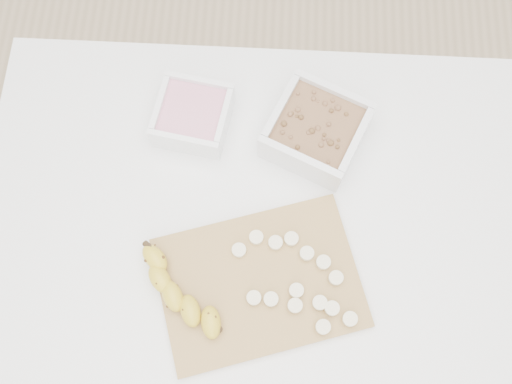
{
  "coord_description": "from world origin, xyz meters",
  "views": [
    {
      "loc": [
        0.02,
        -0.28,
        1.73
      ],
      "look_at": [
        0.0,
        0.03,
        0.81
      ],
      "focal_mm": 40.0,
      "sensor_mm": 36.0,
      "label": 1
    }
  ],
  "objects_px": {
    "bowl_yogurt": "(193,115)",
    "banana": "(181,294)",
    "table": "(255,232)",
    "bowl_granola": "(316,130)",
    "cutting_board": "(259,283)"
  },
  "relations": [
    {
      "from": "cutting_board",
      "to": "table",
      "type": "bearing_deg",
      "value": 96.39
    },
    {
      "from": "bowl_yogurt",
      "to": "cutting_board",
      "type": "relative_size",
      "value": 0.45
    },
    {
      "from": "table",
      "to": "bowl_granola",
      "type": "distance_m",
      "value": 0.23
    },
    {
      "from": "bowl_yogurt",
      "to": "banana",
      "type": "bearing_deg",
      "value": -88.53
    },
    {
      "from": "cutting_board",
      "to": "banana",
      "type": "height_order",
      "value": "banana"
    },
    {
      "from": "table",
      "to": "bowl_yogurt",
      "type": "xyz_separation_m",
      "value": [
        -0.12,
        0.18,
        0.13
      ]
    },
    {
      "from": "table",
      "to": "banana",
      "type": "relative_size",
      "value": 5.28
    },
    {
      "from": "bowl_yogurt",
      "to": "banana",
      "type": "relative_size",
      "value": 0.79
    },
    {
      "from": "bowl_yogurt",
      "to": "banana",
      "type": "distance_m",
      "value": 0.33
    },
    {
      "from": "bowl_granola",
      "to": "table",
      "type": "bearing_deg",
      "value": -122.67
    },
    {
      "from": "banana",
      "to": "table",
      "type": "bearing_deg",
      "value": 17.66
    },
    {
      "from": "bowl_granola",
      "to": "cutting_board",
      "type": "relative_size",
      "value": 0.63
    },
    {
      "from": "table",
      "to": "bowl_granola",
      "type": "bearing_deg",
      "value": 57.33
    },
    {
      "from": "bowl_yogurt",
      "to": "bowl_granola",
      "type": "height_order",
      "value": "bowl_granola"
    },
    {
      "from": "bowl_yogurt",
      "to": "banana",
      "type": "height_order",
      "value": "bowl_yogurt"
    }
  ]
}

